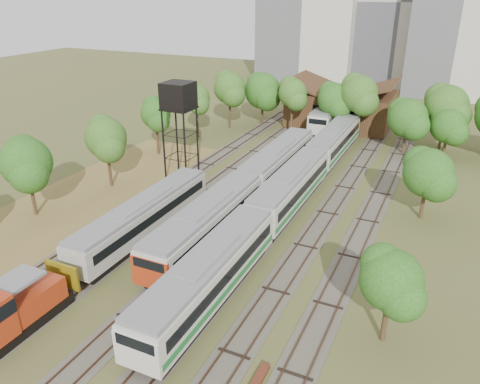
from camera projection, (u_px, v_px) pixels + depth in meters
The scene contains 14 objects.
ground at pixel (124, 359), 28.82m from camera, with size 240.00×240.00×0.00m, color #475123.
dry_grass_patch at pixel (19, 239), 42.42m from camera, with size 14.00×60.00×0.04m, color brown.
tracks at pixel (266, 201), 49.78m from camera, with size 24.60×80.00×0.19m.
railcar_red_set at pixel (248, 188), 47.85m from camera, with size 3.19×34.58×3.94m.
railcar_green_set at pixel (290, 189), 47.78m from camera, with size 3.16×52.08×3.92m.
railcar_rear at pixel (331, 115), 75.11m from camera, with size 3.22×16.08×3.98m.
shunter_locomotive at pixel (6, 312), 29.93m from camera, with size 2.99×8.10×3.92m.
old_grey_coach at pixel (144, 217), 42.32m from camera, with size 2.84×18.00×3.51m.
water_tower at pixel (178, 98), 52.02m from camera, with size 3.29×3.29×11.39m.
maintenance_shed at pixel (341, 108), 76.08m from camera, with size 16.45×11.55×7.58m.
tree_band_left at pixel (68, 150), 48.61m from camera, with size 6.94×52.85×8.04m.
tree_band_far at pixel (384, 105), 65.08m from camera, with size 47.62×11.02×9.54m.
tree_band_right at pixel (433, 165), 46.93m from camera, with size 5.59×43.73×7.15m.
tower_centre at pixel (407, 1), 103.65m from camera, with size 20.00×18.00×36.00m, color #B4ADA3.
Camera 1 is at (15.89, -17.09, 21.06)m, focal length 35.00 mm.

